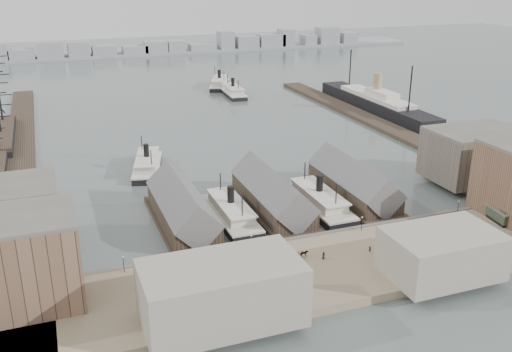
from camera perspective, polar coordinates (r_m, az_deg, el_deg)
name	(u,v)px	position (r m, az deg, el deg)	size (l,w,h in m)	color
ground	(296,235)	(149.03, 4.06, -5.93)	(900.00, 900.00, 0.00)	#4A5654
quay	(333,268)	(132.79, 7.67, -9.09)	(180.00, 30.00, 2.00)	#857459
seawall	(305,240)	(144.32, 4.93, -6.37)	(180.00, 1.20, 2.30)	#59544C
west_wharf	(21,150)	(230.85, -22.48, 2.40)	(10.00, 220.00, 1.60)	#2D231C
east_wharf	(373,122)	(258.68, 11.67, 5.36)	(10.00, 180.00, 1.60)	#2D231C
ferry_shed_west	(182,208)	(154.07, -7.38, -3.24)	(14.00, 42.00, 12.60)	#2D231C
ferry_shed_center	(272,196)	(161.24, 1.63, -1.97)	(14.00, 42.00, 12.60)	#2D231C
ferry_shed_east	(353,184)	(172.08, 9.69, -0.79)	(14.00, 42.00, 12.60)	#2D231C
warehouse_west_back	(2,216)	(150.96, -24.04, -3.65)	(26.00, 20.00, 14.00)	#60564C
warehouse_east_back	(474,155)	(192.91, 20.95, 1.98)	(28.00, 20.00, 15.00)	#60564C
street_bldg_center	(442,253)	(131.40, 18.07, -7.35)	(24.00, 16.00, 10.00)	gray
street_bldg_west	(222,293)	(109.55, -3.42, -11.56)	(30.00, 16.00, 12.00)	gray
lamp_post_far_w	(123,261)	(130.03, -13.12, -8.28)	(0.44, 0.44, 3.92)	black
lamp_post_near_w	(251,239)	(136.00, -0.47, -6.37)	(0.44, 0.44, 3.92)	black
lamp_post_near_e	(362,221)	(147.93, 10.55, -4.43)	(0.44, 0.44, 3.92)	black
lamp_post_far_e	(458,205)	(164.54, 19.59, -2.71)	(0.44, 0.44, 3.92)	black
far_shore	(116,51)	(462.74, -13.85, 12.08)	(500.00, 40.00, 15.72)	gray
ferry_docked_west	(231,212)	(156.18, -2.52, -3.62)	(8.83, 29.42, 10.51)	black
ferry_docked_east	(319,201)	(164.09, 6.31, -2.47)	(9.20, 30.67, 10.95)	black
ferry_open_near	(147,164)	(196.78, -10.82, 1.15)	(15.13, 29.52, 10.11)	black
ferry_open_mid	(233,91)	(308.27, -2.32, 8.45)	(10.20, 29.05, 10.22)	black
ferry_open_far	(219,83)	(330.74, -3.67, 9.26)	(19.46, 30.85, 10.60)	black
sailing_ship_mid	(1,135)	(246.54, -24.11, 3.73)	(9.59, 55.39, 39.41)	black
ocean_steamer	(376,102)	(282.40, 11.92, 7.22)	(12.26, 89.59, 17.92)	black
tram	(497,215)	(164.26, 22.96, -3.57)	(3.74, 9.96, 3.46)	black
horse_cart_left	(183,271)	(127.82, -7.31, -9.41)	(4.48, 3.77, 1.47)	black
horse_cart_center	(301,254)	(133.90, 4.50, -7.82)	(4.91, 1.81, 1.52)	black
horse_cart_right	(406,258)	(136.14, 14.79, -7.96)	(4.87, 2.71, 1.70)	black
pedestrian_0	(139,283)	(124.83, -11.62, -10.46)	(0.57, 0.42, 1.56)	black
pedestrian_1	(188,278)	(124.77, -6.80, -10.14)	(0.82, 0.64, 1.69)	black
pedestrian_2	(222,266)	(128.65, -3.44, -9.01)	(1.09, 0.63, 1.69)	black
pedestrian_3	(267,294)	(118.49, 1.13, -11.76)	(1.02, 0.42, 1.73)	black
pedestrian_4	(324,255)	(133.72, 6.77, -7.90)	(0.87, 0.56, 1.77)	black
pedestrian_5	(370,249)	(138.39, 11.32, -7.18)	(0.60, 0.44, 1.64)	black
pedestrian_6	(415,229)	(150.66, 15.64, -5.16)	(0.87, 0.68, 1.79)	black
pedestrian_7	(447,241)	(147.23, 18.59, -6.14)	(1.09, 0.63, 1.69)	black
pedestrian_8	(461,225)	(157.03, 19.81, -4.62)	(0.93, 0.39, 1.59)	black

